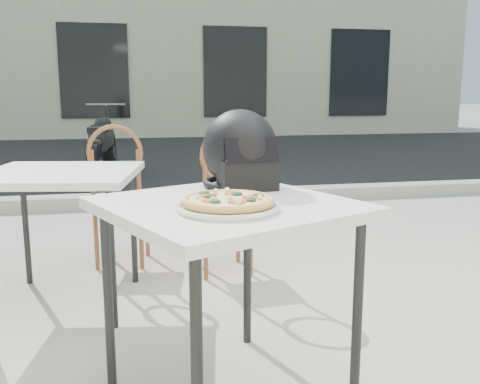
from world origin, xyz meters
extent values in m
plane|color=#A29E99|center=(0.00, 0.00, 0.00)|extent=(80.00, 80.00, 0.00)
cube|color=black|center=(0.00, 7.00, 0.00)|extent=(30.00, 8.00, 0.00)
cube|color=gray|center=(0.00, 3.00, 0.06)|extent=(30.00, 0.25, 0.12)
cube|color=beige|center=(0.00, 14.00, 3.50)|extent=(16.00, 6.00, 7.00)
cube|color=black|center=(-1.70, 10.98, 1.60)|extent=(1.60, 0.08, 2.20)
cube|color=black|center=(1.70, 10.98, 1.60)|extent=(1.60, 0.08, 2.20)
cube|color=black|center=(5.00, 10.98, 1.60)|extent=(1.60, 0.08, 2.20)
cube|color=silver|center=(-0.56, -0.57, 0.73)|extent=(1.05, 1.05, 0.04)
cylinder|color=black|center=(-0.72, -1.00, 0.36)|extent=(0.05, 0.05, 0.71)
cylinder|color=black|center=(-0.13, -0.73, 0.36)|extent=(0.05, 0.05, 0.71)
cylinder|color=black|center=(-0.99, -0.40, 0.36)|extent=(0.05, 0.05, 0.71)
cylinder|color=black|center=(-0.39, -0.14, 0.36)|extent=(0.05, 0.05, 0.71)
cylinder|color=silver|center=(-0.58, -0.70, 0.76)|extent=(0.40, 0.40, 0.01)
torus|color=silver|center=(-0.58, -0.70, 0.77)|extent=(0.41, 0.41, 0.02)
cylinder|color=#E3AD53|center=(-0.58, -0.70, 0.78)|extent=(0.37, 0.37, 0.01)
torus|color=#E3AD53|center=(-0.58, -0.70, 0.79)|extent=(0.38, 0.38, 0.02)
cylinder|color=#B41714|center=(-0.58, -0.70, 0.79)|extent=(0.33, 0.33, 0.00)
cylinder|color=beige|center=(-0.58, -0.70, 0.79)|extent=(0.32, 0.32, 0.00)
cylinder|color=#D74B25|center=(-0.51, -0.71, 0.80)|extent=(0.07, 0.07, 0.00)
cylinder|color=#D74B25|center=(-0.55, -0.63, 0.80)|extent=(0.07, 0.07, 0.00)
cylinder|color=#D74B25|center=(-0.64, -0.66, 0.80)|extent=(0.07, 0.07, 0.00)
cylinder|color=#D74B25|center=(-0.64, -0.74, 0.80)|extent=(0.07, 0.07, 0.00)
cylinder|color=#D74B25|center=(-0.57, -0.77, 0.80)|extent=(0.07, 0.07, 0.00)
ellipsoid|color=#163D19|center=(-0.54, -0.65, 0.80)|extent=(0.05, 0.04, 0.01)
ellipsoid|color=#163D19|center=(-0.64, -0.67, 0.80)|extent=(0.05, 0.05, 0.01)
ellipsoid|color=#163D19|center=(-0.52, -0.76, 0.80)|extent=(0.04, 0.05, 0.01)
ellipsoid|color=#163D19|center=(-0.63, -0.76, 0.80)|extent=(0.05, 0.05, 0.01)
ellipsoid|color=#163D19|center=(-0.48, -0.69, 0.80)|extent=(0.05, 0.04, 0.01)
ellipsoid|color=#163D19|center=(-0.65, -0.62, 0.80)|extent=(0.05, 0.05, 0.01)
cylinder|color=#E7DF8D|center=(-0.58, -0.74, 0.80)|extent=(0.02, 0.03, 0.02)
cylinder|color=#E7DF8D|center=(-0.61, -0.62, 0.80)|extent=(0.03, 0.03, 0.02)
cylinder|color=#E7DF8D|center=(-0.51, -0.71, 0.80)|extent=(0.03, 0.02, 0.02)
cylinder|color=#E7DF8D|center=(-0.57, -0.60, 0.80)|extent=(0.02, 0.03, 0.02)
cylinder|color=#E7DF8D|center=(-0.57, -0.80, 0.80)|extent=(0.03, 0.03, 0.02)
cylinder|color=#E7DF8D|center=(-0.68, -0.69, 0.80)|extent=(0.03, 0.02, 0.02)
cylinder|color=#E7DF8D|center=(-0.48, -0.74, 0.80)|extent=(0.02, 0.03, 0.02)
cylinder|color=#E7DF8D|center=(-0.64, -0.74, 0.80)|extent=(0.03, 0.03, 0.02)
ellipsoid|color=black|center=(-0.45, -0.27, 0.91)|extent=(0.34, 0.35, 0.31)
cube|color=black|center=(-0.44, -0.37, 0.81)|extent=(0.24, 0.14, 0.12)
torus|color=black|center=(-0.45, -0.27, 0.77)|extent=(0.34, 0.34, 0.03)
cube|color=black|center=(-0.44, -0.41, 0.91)|extent=(0.22, 0.07, 0.10)
cube|color=brown|center=(-0.34, 0.87, 0.40)|extent=(0.38, 0.38, 0.03)
cylinder|color=brown|center=(-0.21, 1.02, 0.20)|extent=(0.03, 0.03, 0.39)
cylinder|color=brown|center=(-0.49, 1.00, 0.20)|extent=(0.03, 0.03, 0.39)
cylinder|color=brown|center=(-0.18, 0.74, 0.20)|extent=(0.03, 0.03, 0.39)
cylinder|color=brown|center=(-0.47, 0.71, 0.20)|extent=(0.03, 0.03, 0.39)
cylinder|color=brown|center=(-0.18, 0.73, 0.59)|extent=(0.03, 0.03, 0.37)
cylinder|color=brown|center=(-0.47, 0.70, 0.59)|extent=(0.03, 0.03, 0.37)
torus|color=brown|center=(-0.32, 0.72, 0.76)|extent=(0.35, 0.06, 0.35)
cube|color=silver|center=(-1.25, 0.51, 0.71)|extent=(0.88, 0.88, 0.04)
cylinder|color=black|center=(-1.00, 0.14, 0.34)|extent=(0.04, 0.04, 0.69)
cylinder|color=black|center=(-1.51, 0.87, 0.34)|extent=(0.04, 0.04, 0.69)
cylinder|color=black|center=(-0.89, 0.77, 0.34)|extent=(0.04, 0.04, 0.69)
cube|color=brown|center=(-0.96, 1.16, 0.40)|extent=(0.41, 0.41, 0.03)
cylinder|color=brown|center=(-0.80, 1.28, 0.20)|extent=(0.03, 0.03, 0.39)
cylinder|color=brown|center=(-1.08, 1.33, 0.20)|extent=(0.03, 0.03, 0.39)
cylinder|color=brown|center=(-0.85, 1.00, 0.20)|extent=(0.03, 0.03, 0.39)
cylinder|color=brown|center=(-1.13, 1.05, 0.20)|extent=(0.03, 0.03, 0.39)
cylinder|color=brown|center=(-0.85, 0.99, 0.59)|extent=(0.03, 0.03, 0.38)
cylinder|color=brown|center=(-1.13, 1.04, 0.59)|extent=(0.03, 0.03, 0.38)
torus|color=brown|center=(-0.99, 1.01, 0.76)|extent=(0.35, 0.08, 0.35)
cylinder|color=black|center=(-1.19, 5.26, 0.29)|extent=(0.16, 0.60, 0.59)
cylinder|color=slate|center=(-1.19, 5.26, 0.29)|extent=(0.15, 0.21, 0.20)
cylinder|color=black|center=(-1.30, 3.89, 0.29)|extent=(0.16, 0.60, 0.59)
cylinder|color=slate|center=(-1.30, 3.89, 0.29)|extent=(0.15, 0.21, 0.20)
cube|color=black|center=(-1.25, 4.58, 0.54)|extent=(0.26, 1.04, 0.22)
ellipsoid|color=black|center=(-1.24, 4.72, 0.71)|extent=(0.25, 0.42, 0.22)
cube|color=black|center=(-1.27, 4.28, 0.69)|extent=(0.23, 0.50, 0.08)
cylinder|color=slate|center=(-1.20, 5.18, 0.61)|extent=(0.07, 0.32, 0.70)
cylinder|color=slate|center=(-1.21, 5.06, 0.96)|extent=(0.51, 0.07, 0.03)
cube|color=black|center=(-1.30, 3.91, 0.57)|extent=(0.15, 0.23, 0.05)
camera|label=1|loc=(-0.88, -2.38, 1.14)|focal=40.00mm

